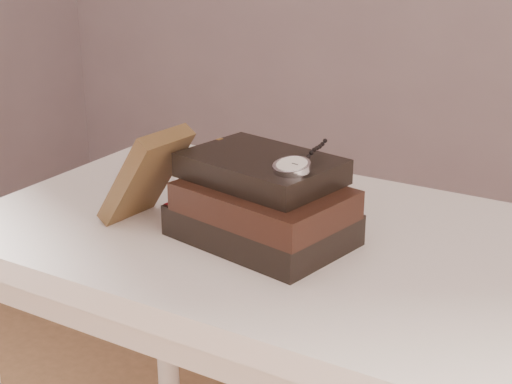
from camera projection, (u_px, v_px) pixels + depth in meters
The scene contains 5 objects.
table at pixel (288, 284), 1.21m from camera, with size 1.00×0.60×0.75m.
book_stack at pixel (262, 203), 1.13m from camera, with size 0.29×0.22×0.13m.
journal at pixel (146, 175), 1.19m from camera, with size 0.03×0.11×0.18m, color #3F2B18.
pocket_watch at pixel (293, 165), 1.05m from camera, with size 0.06×0.16×0.02m.
eyeglasses at pixel (255, 168), 1.24m from camera, with size 0.13×0.14×0.05m.
Camera 1 is at (0.51, -0.61, 1.22)m, focal length 53.24 mm.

